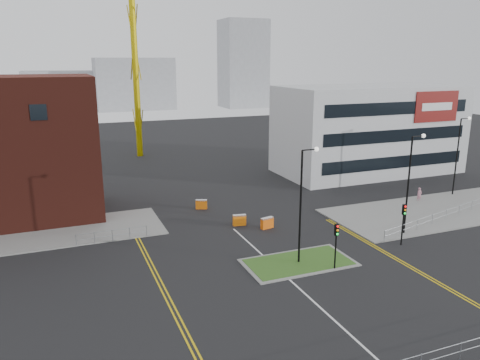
# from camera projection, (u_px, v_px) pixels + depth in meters

# --- Properties ---
(ground) EXTENTS (200.00, 200.00, 0.00)m
(ground) POSITION_uv_depth(u_px,v_px,m) (333.00, 319.00, 28.77)
(ground) COLOR black
(ground) RESTS_ON ground
(pavement_left) EXTENTS (28.00, 8.00, 0.12)m
(pavement_left) POSITION_uv_depth(u_px,v_px,m) (3.00, 239.00, 41.34)
(pavement_left) COLOR slate
(pavement_left) RESTS_ON ground
(pavement_right) EXTENTS (24.00, 10.00, 0.12)m
(pavement_right) POSITION_uv_depth(u_px,v_px,m) (438.00, 210.00, 49.26)
(pavement_right) COLOR slate
(pavement_right) RESTS_ON ground
(island_kerb) EXTENTS (8.60, 4.60, 0.08)m
(island_kerb) POSITION_uv_depth(u_px,v_px,m) (299.00, 263.00, 36.67)
(island_kerb) COLOR slate
(island_kerb) RESTS_ON ground
(grass_island) EXTENTS (8.00, 4.00, 0.12)m
(grass_island) POSITION_uv_depth(u_px,v_px,m) (299.00, 262.00, 36.67)
(grass_island) COLOR #2A511B
(grass_island) RESTS_ON ground
(office_block) EXTENTS (25.00, 12.20, 12.00)m
(office_block) POSITION_uv_depth(u_px,v_px,m) (368.00, 129.00, 65.37)
(office_block) COLOR silver
(office_block) RESTS_ON ground
(streetlamp_island) EXTENTS (1.46, 0.36, 9.18)m
(streetlamp_island) POSITION_uv_depth(u_px,v_px,m) (303.00, 197.00, 35.41)
(streetlamp_island) COLOR black
(streetlamp_island) RESTS_ON ground
(streetlamp_right_near) EXTENTS (1.46, 0.36, 9.18)m
(streetlamp_right_near) POSITION_uv_depth(u_px,v_px,m) (411.00, 176.00, 41.52)
(streetlamp_right_near) COLOR black
(streetlamp_right_near) RESTS_ON ground
(streetlamp_right_far) EXTENTS (1.46, 0.36, 9.18)m
(streetlamp_right_far) POSITION_uv_depth(u_px,v_px,m) (459.00, 150.00, 53.75)
(streetlamp_right_far) COLOR black
(streetlamp_right_far) RESTS_ON ground
(traffic_light_island) EXTENTS (0.28, 0.33, 3.65)m
(traffic_light_island) POSITION_uv_depth(u_px,v_px,m) (336.00, 238.00, 34.95)
(traffic_light_island) COLOR black
(traffic_light_island) RESTS_ON ground
(traffic_light_right) EXTENTS (0.28, 0.33, 3.65)m
(traffic_light_right) POSITION_uv_depth(u_px,v_px,m) (404.00, 217.00, 39.62)
(traffic_light_right) COLOR black
(traffic_light_right) RESTS_ON ground
(railing_left) EXTENTS (6.05, 0.05, 1.10)m
(railing_left) POSITION_uv_depth(u_px,v_px,m) (112.00, 234.00, 40.81)
(railing_left) COLOR gray
(railing_left) RESTS_ON ground
(railing_right) EXTENTS (19.05, 5.05, 1.10)m
(railing_right) POSITION_uv_depth(u_px,v_px,m) (446.00, 213.00, 46.29)
(railing_right) COLOR gray
(railing_right) RESTS_ON ground
(centre_line) EXTENTS (0.15, 30.00, 0.01)m
(centre_line) POSITION_uv_depth(u_px,v_px,m) (316.00, 304.00, 30.57)
(centre_line) COLOR silver
(centre_line) RESTS_ON ground
(yellow_left_a) EXTENTS (0.12, 24.00, 0.01)m
(yellow_left_a) POSITION_uv_depth(u_px,v_px,m) (154.00, 276.00, 34.52)
(yellow_left_a) COLOR gold
(yellow_left_a) RESTS_ON ground
(yellow_left_b) EXTENTS (0.12, 24.00, 0.01)m
(yellow_left_b) POSITION_uv_depth(u_px,v_px,m) (158.00, 275.00, 34.63)
(yellow_left_b) COLOR gold
(yellow_left_b) RESTS_ON ground
(yellow_right_a) EXTENTS (0.12, 20.00, 0.01)m
(yellow_right_a) POSITION_uv_depth(u_px,v_px,m) (393.00, 258.00, 37.58)
(yellow_right_a) COLOR gold
(yellow_right_a) RESTS_ON ground
(yellow_right_b) EXTENTS (0.12, 20.00, 0.01)m
(yellow_right_b) POSITION_uv_depth(u_px,v_px,m) (396.00, 257.00, 37.69)
(yellow_right_b) COLOR gold
(yellow_right_b) RESTS_ON ground
(skyline_b) EXTENTS (24.00, 12.00, 16.00)m
(skyline_b) POSITION_uv_depth(u_px,v_px,m) (134.00, 84.00, 147.22)
(skyline_b) COLOR gray
(skyline_b) RESTS_ON ground
(skyline_c) EXTENTS (14.00, 12.00, 28.00)m
(skyline_c) POSITION_uv_depth(u_px,v_px,m) (243.00, 64.00, 153.81)
(skyline_c) COLOR gray
(skyline_c) RESTS_ON ground
(skyline_d) EXTENTS (30.00, 12.00, 12.00)m
(skyline_d) POSITION_uv_depth(u_px,v_px,m) (73.00, 90.00, 150.23)
(skyline_d) COLOR gray
(skyline_d) RESTS_ON ground
(pedestrian) EXTENTS (0.61, 0.42, 1.62)m
(pedestrian) POSITION_uv_depth(u_px,v_px,m) (419.00, 195.00, 52.33)
(pedestrian) COLOR #C27D90
(pedestrian) RESTS_ON ground
(barrier_left) EXTENTS (1.27, 0.81, 1.01)m
(barrier_left) POSITION_uv_depth(u_px,v_px,m) (201.00, 204.00, 49.85)
(barrier_left) COLOR #DC610C
(barrier_left) RESTS_ON ground
(barrier_mid) EXTENTS (1.33, 0.68, 1.06)m
(barrier_mid) POSITION_uv_depth(u_px,v_px,m) (267.00, 222.00, 44.09)
(barrier_mid) COLOR #F7620D
(barrier_mid) RESTS_ON ground
(barrier_right) EXTENTS (1.31, 0.62, 1.06)m
(barrier_right) POSITION_uv_depth(u_px,v_px,m) (239.00, 220.00, 44.90)
(barrier_right) COLOR orange
(barrier_right) RESTS_ON ground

